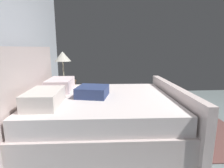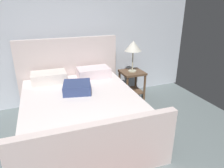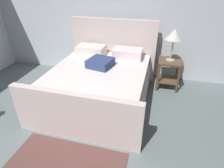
# 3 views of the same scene
# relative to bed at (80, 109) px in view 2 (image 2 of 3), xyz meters

# --- Properties ---
(wall_back) EXTENTS (5.51, 0.12, 2.82)m
(wall_back) POSITION_rel_bed_xyz_m (-0.08, 1.20, 1.05)
(wall_back) COLOR silver
(wall_back) RESTS_ON ground
(bed) EXTENTS (1.88, 2.16, 1.29)m
(bed) POSITION_rel_bed_xyz_m (0.00, 0.00, 0.00)
(bed) COLOR beige
(bed) RESTS_ON ground
(nightstand_right) EXTENTS (0.44, 0.44, 0.60)m
(nightstand_right) POSITION_rel_bed_xyz_m (1.23, 0.71, 0.05)
(nightstand_right) COLOR brown
(nightstand_right) RESTS_ON ground
(table_lamp_right) EXTENTS (0.32, 0.32, 0.61)m
(table_lamp_right) POSITION_rel_bed_xyz_m (1.23, 0.71, 0.74)
(table_lamp_right) COLOR #B7B293
(table_lamp_right) RESTS_ON nightstand_right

